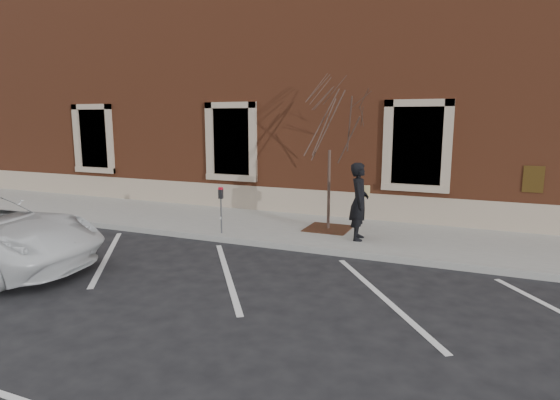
% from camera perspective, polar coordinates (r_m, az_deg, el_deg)
% --- Properties ---
extents(ground, '(120.00, 120.00, 0.00)m').
position_cam_1_polar(ground, '(11.75, -1.15, -5.76)').
color(ground, '#28282B').
rests_on(ground, ground).
extents(sidewalk_near, '(40.00, 3.50, 0.15)m').
position_cam_1_polar(sidewalk_near, '(13.29, 1.95, -3.56)').
color(sidewalk_near, '#AFADA4').
rests_on(sidewalk_near, ground).
extents(curb_near, '(40.00, 0.12, 0.15)m').
position_cam_1_polar(curb_near, '(11.69, -1.26, -5.47)').
color(curb_near, '#9E9E99').
rests_on(curb_near, ground).
extents(parking_stripes, '(28.00, 4.40, 0.01)m').
position_cam_1_polar(parking_stripes, '(9.87, -6.46, -8.90)').
color(parking_stripes, silver).
rests_on(parking_stripes, ground).
extents(building_civic, '(40.00, 8.62, 8.00)m').
position_cam_1_polar(building_civic, '(18.65, 8.84, 12.36)').
color(building_civic, brown).
rests_on(building_civic, ground).
extents(man, '(0.58, 0.78, 1.95)m').
position_cam_1_polar(man, '(11.85, 9.62, -0.18)').
color(man, black).
rests_on(man, sidewalk_near).
extents(parking_meter, '(0.11, 0.09, 1.24)m').
position_cam_1_polar(parking_meter, '(12.43, -7.21, -0.18)').
color(parking_meter, '#595B60').
rests_on(parking_meter, sidewalk_near).
extents(tree_grate, '(1.18, 1.18, 0.03)m').
position_cam_1_polar(tree_grate, '(13.05, 5.89, -3.47)').
color(tree_grate, '#431E15').
rests_on(tree_grate, sidewalk_near).
extents(sapling, '(2.38, 2.38, 3.97)m').
position_cam_1_polar(sapling, '(12.69, 6.11, 8.75)').
color(sapling, '#4A362D').
rests_on(sapling, sidewalk_near).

